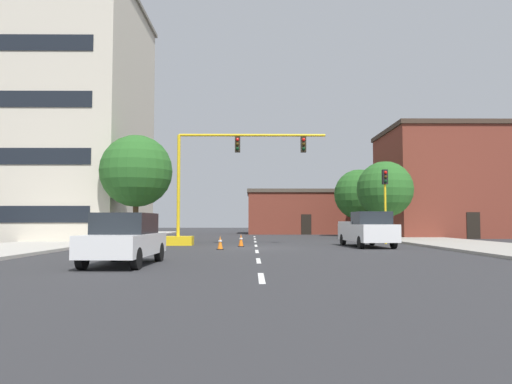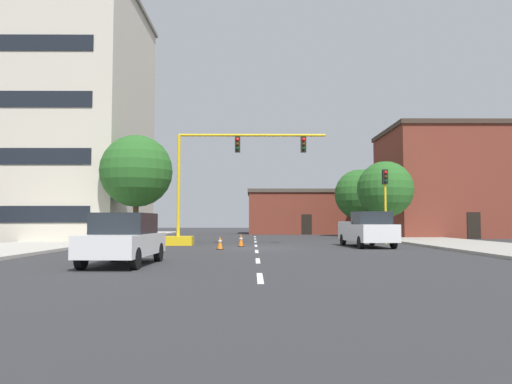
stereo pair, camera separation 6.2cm
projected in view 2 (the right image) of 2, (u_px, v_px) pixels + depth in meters
The scene contains 22 objects.
ground_plane at pixel (256, 248), 26.56m from camera, with size 160.00×160.00×0.00m, color #2D2D30.
sidewalk_left at pixel (78, 241), 34.47m from camera, with size 6.00×56.00×0.14m, color #B2ADA3.
sidewalk_right at pixel (432, 241), 34.63m from camera, with size 6.00×56.00×0.14m, color #9E998E.
lane_stripe_seg_0 at pixel (260, 278), 12.58m from camera, with size 0.16×2.40×0.01m, color silver.
lane_stripe_seg_1 at pixel (258, 261), 18.07m from camera, with size 0.16×2.40×0.01m, color silver.
lane_stripe_seg_2 at pixel (257, 251), 23.56m from camera, with size 0.16×2.40×0.01m, color silver.
lane_stripe_seg_3 at pixel (256, 246), 29.05m from camera, with size 0.16×2.40×0.01m, color silver.
lane_stripe_seg_4 at pixel (255, 242), 34.54m from camera, with size 0.16×2.40×0.01m, color silver.
lane_stripe_seg_5 at pixel (255, 239), 40.03m from camera, with size 0.16×2.40×0.01m, color silver.
lane_stripe_seg_6 at pixel (255, 237), 45.52m from camera, with size 0.16×2.40×0.01m, color silver.
building_tall_left at pixel (48, 119), 39.32m from camera, with size 14.80×14.33×19.44m.
building_brick_center at pixel (302, 212), 57.48m from camera, with size 12.89×9.18×5.01m.
building_row_right at pixel (448, 183), 45.18m from camera, with size 11.72×10.19×9.98m.
traffic_signal_gantry at pixel (200, 208), 29.70m from camera, with size 9.91×1.20×6.83m.
traffic_light_pole_right at pixel (385, 189), 31.49m from camera, with size 0.32×0.47×4.80m.
tree_left_near at pixel (136, 171), 32.11m from camera, with size 4.74×4.74×7.14m.
tree_right_mid at pixel (385, 189), 38.02m from camera, with size 4.37×4.37×6.14m.
tree_right_far at pixel (360, 194), 47.09m from camera, with size 4.83×4.83×6.47m.
pickup_truck_white at pixel (367, 230), 27.73m from camera, with size 2.37×5.53×1.99m.
sedan_white_near_left at pixel (124, 238), 16.33m from camera, with size 2.02×4.57×1.74m.
traffic_cone_roadside_a at pixel (220, 243), 25.06m from camera, with size 0.36×0.36×0.71m.
traffic_cone_roadside_b at pixel (241, 240), 27.98m from camera, with size 0.36×0.36×0.73m.
Camera 2 is at (-0.19, -26.69, 1.47)m, focal length 34.21 mm.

